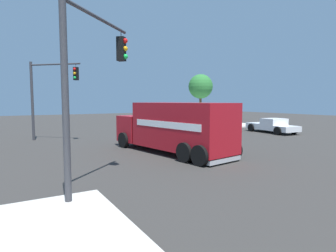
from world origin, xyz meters
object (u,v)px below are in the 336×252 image
(delivery_truck, at_px, (174,127))
(shade_tree_near, at_px, (201,87))
(pickup_white, at_px, (272,125))
(pedestrian_near_corner, at_px, (210,116))
(traffic_light_secondary, at_px, (90,70))
(traffic_light_primary, at_px, (47,89))

(delivery_truck, relative_size, shade_tree_near, 1.35)
(pickup_white, height_order, pedestrian_near_corner, pedestrian_near_corner)
(traffic_light_secondary, bearing_deg, traffic_light_primary, -92.24)
(pickup_white, height_order, shade_tree_near, shade_tree_near)
(pedestrian_near_corner, relative_size, shade_tree_near, 0.25)
(traffic_light_primary, distance_m, shade_tree_near, 21.46)
(delivery_truck, distance_m, traffic_light_primary, 11.07)
(traffic_light_primary, xyz_separation_m, pickup_white, (-19.23, 5.06, -3.22))
(pickup_white, relative_size, shade_tree_near, 0.83)
(traffic_light_primary, distance_m, pedestrian_near_corner, 20.98)
(delivery_truck, xyz_separation_m, traffic_light_secondary, (6.08, 4.67, 2.52))
(traffic_light_primary, bearing_deg, shade_tree_near, -159.70)
(traffic_light_primary, distance_m, traffic_light_secondary, 13.95)
(shade_tree_near, bearing_deg, pickup_white, 85.98)
(traffic_light_primary, bearing_deg, pedestrian_near_corner, -164.97)
(shade_tree_near, bearing_deg, traffic_light_primary, 20.30)
(traffic_light_primary, height_order, shade_tree_near, shade_tree_near)
(pedestrian_near_corner, bearing_deg, delivery_truck, 45.25)
(traffic_light_secondary, distance_m, pedestrian_near_corner, 28.42)
(traffic_light_secondary, bearing_deg, pedestrian_near_corner, -136.84)
(shade_tree_near, bearing_deg, traffic_light_secondary, 45.99)
(traffic_light_secondary, bearing_deg, shade_tree_near, -134.01)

